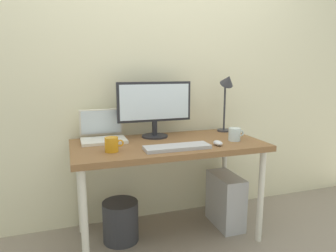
{
  "coord_description": "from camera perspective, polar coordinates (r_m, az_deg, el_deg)",
  "views": [
    {
      "loc": [
        -0.67,
        -2.01,
        1.25
      ],
      "look_at": [
        0.0,
        0.0,
        0.85
      ],
      "focal_mm": 32.53,
      "sensor_mm": 36.0,
      "label": 1
    }
  ],
  "objects": [
    {
      "name": "coffee_mug",
      "position": [
        1.97,
        -10.49,
        -3.42
      ],
      "size": [
        0.12,
        0.09,
        0.09
      ],
      "color": "orange",
      "rests_on": "desk"
    },
    {
      "name": "desk_lamp",
      "position": [
        2.54,
        10.99,
        6.73
      ],
      "size": [
        0.11,
        0.16,
        0.49
      ],
      "color": "#333338",
      "rests_on": "desk"
    },
    {
      "name": "monitor",
      "position": [
        2.32,
        -2.53,
        3.86
      ],
      "size": [
        0.57,
        0.2,
        0.42
      ],
      "color": "#232328",
      "rests_on": "desk"
    },
    {
      "name": "ground_plane",
      "position": [
        2.46,
        0.0,
        -19.87
      ],
      "size": [
        6.0,
        6.0,
        0.0
      ],
      "primitive_type": "plane",
      "color": "gray"
    },
    {
      "name": "back_wall",
      "position": [
        2.5,
        -2.91,
        11.78
      ],
      "size": [
        4.4,
        0.04,
        2.6
      ],
      "primitive_type": "cube",
      "color": "beige",
      "rests_on": "ground_plane"
    },
    {
      "name": "wastebasket",
      "position": [
        2.36,
        -8.87,
        -17.22
      ],
      "size": [
        0.26,
        0.26,
        0.3
      ],
      "primitive_type": "cylinder",
      "color": "#333338",
      "rests_on": "ground_plane"
    },
    {
      "name": "desk",
      "position": [
        2.2,
        0.0,
        -4.81
      ],
      "size": [
        1.35,
        0.66,
        0.73
      ],
      "color": "brown",
      "rests_on": "ground_plane"
    },
    {
      "name": "keyboard",
      "position": [
        2.01,
        1.71,
        -4.0
      ],
      "size": [
        0.44,
        0.14,
        0.02
      ],
      "primitive_type": "cube",
      "color": "#B2B2B7",
      "rests_on": "desk"
    },
    {
      "name": "glass_cup",
      "position": [
        2.28,
        12.37,
        -1.53
      ],
      "size": [
        0.12,
        0.09,
        0.09
      ],
      "color": "silver",
      "rests_on": "desk"
    },
    {
      "name": "laptop",
      "position": [
        2.29,
        -12.14,
        -1.22
      ],
      "size": [
        0.32,
        0.28,
        0.23
      ],
      "color": "silver",
      "rests_on": "desk"
    },
    {
      "name": "mouse",
      "position": [
        2.12,
        9.33,
        -3.16
      ],
      "size": [
        0.06,
        0.09,
        0.03
      ],
      "primitive_type": "ellipsoid",
      "color": "silver",
      "rests_on": "desk"
    },
    {
      "name": "computer_tower",
      "position": [
        2.56,
        10.71,
        -13.5
      ],
      "size": [
        0.18,
        0.36,
        0.42
      ],
      "primitive_type": "cube",
      "color": "#B2B2B7",
      "rests_on": "ground_plane"
    }
  ]
}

